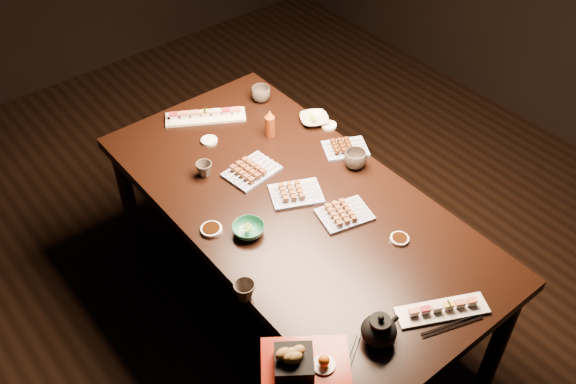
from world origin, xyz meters
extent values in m
plane|color=black|center=(0.00, 0.00, 0.00)|extent=(5.00, 5.00, 0.00)
cube|color=black|center=(-0.23, -0.14, 0.38)|extent=(1.40, 1.99, 0.75)
imported|color=#277859|center=(-0.49, -0.16, 0.77)|extent=(0.17, 0.17, 0.04)
imported|color=beige|center=(0.19, 0.23, 0.77)|extent=(0.18, 0.18, 0.03)
imported|color=#493F37|center=(-0.68, -0.41, 0.79)|extent=(0.11, 0.11, 0.07)
imported|color=#493F37|center=(0.12, -0.13, 0.79)|extent=(0.13, 0.13, 0.08)
imported|color=#493F37|center=(-0.43, 0.24, 0.78)|extent=(0.09, 0.09, 0.07)
imported|color=#493F37|center=(0.10, 0.53, 0.79)|extent=(0.10, 0.10, 0.07)
cylinder|color=maroon|center=(-0.04, 0.28, 0.82)|extent=(0.06, 0.06, 0.14)
cylinder|color=white|center=(-0.59, -0.06, 0.76)|extent=(0.12, 0.12, 0.02)
cylinder|color=white|center=(0.22, 0.16, 0.76)|extent=(0.10, 0.10, 0.01)
cylinder|color=white|center=(-0.05, -0.56, 0.76)|extent=(0.08, 0.08, 0.01)
cylinder|color=white|center=(-0.29, 0.42, 0.76)|extent=(0.11, 0.11, 0.01)
camera|label=1|loc=(-1.45, -1.61, 2.58)|focal=40.00mm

